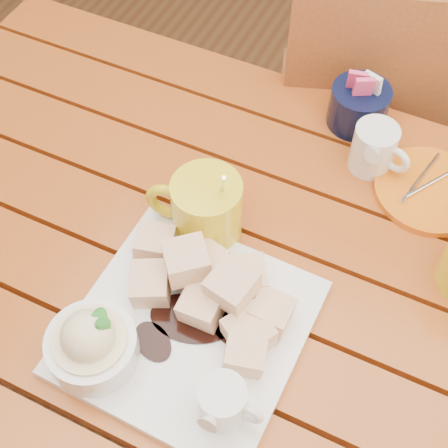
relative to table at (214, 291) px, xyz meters
The scene contains 8 objects.
ground 0.64m from the table, 90.00° to the right, with size 5.00×5.00×0.00m, color #562E18.
table is the anchor object (origin of this frame).
dessert_plate 0.20m from the table, 86.77° to the right, with size 0.30×0.30×0.12m.
coffee_mug_left 0.17m from the table, 130.99° to the left, with size 0.14×0.10×0.17m.
cream_pitcher 0.33m from the table, 59.49° to the left, with size 0.10×0.08×0.08m.
sugar_caddy 0.38m from the table, 73.65° to the left, with size 0.10×0.10×0.11m.
orange_saucer 0.37m from the table, 44.22° to the left, with size 0.17×0.17×0.02m.
chair_far 0.59m from the table, 77.59° to the left, with size 0.56×0.56×0.94m.
Camera 1 is at (0.22, -0.42, 1.51)m, focal length 50.00 mm.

